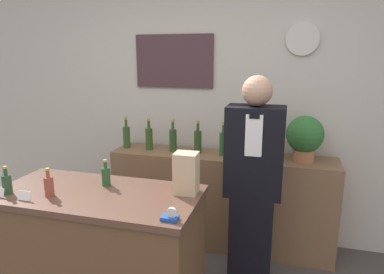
% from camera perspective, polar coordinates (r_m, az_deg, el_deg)
% --- Properties ---
extents(back_wall, '(5.20, 0.09, 2.70)m').
position_cam_1_polar(back_wall, '(3.38, 2.55, 5.81)').
color(back_wall, beige).
rests_on(back_wall, ground_plane).
extents(back_shelf, '(2.08, 0.40, 0.91)m').
position_cam_1_polar(back_shelf, '(3.34, 4.76, -10.46)').
color(back_shelf, brown).
rests_on(back_shelf, ground_plane).
extents(display_counter, '(1.32, 0.63, 0.96)m').
position_cam_1_polar(display_counter, '(2.49, -14.96, -19.13)').
color(display_counter, brown).
rests_on(display_counter, ground_plane).
extents(shopkeeper, '(0.42, 0.27, 1.67)m').
position_cam_1_polar(shopkeeper, '(2.66, 10.13, -8.22)').
color(shopkeeper, black).
rests_on(shopkeeper, ground_plane).
extents(potted_plant, '(0.32, 0.32, 0.40)m').
position_cam_1_polar(potted_plant, '(3.09, 18.28, 0.11)').
color(potted_plant, '#B27047').
rests_on(potted_plant, back_shelf).
extents(paper_bag, '(0.15, 0.13, 0.26)m').
position_cam_1_polar(paper_bag, '(2.14, -0.97, -6.05)').
color(paper_bag, tan).
rests_on(paper_bag, display_counter).
extents(tape_dispenser, '(0.09, 0.06, 0.07)m').
position_cam_1_polar(tape_dispenser, '(1.84, -3.61, -13.05)').
color(tape_dispenser, '#1E4799').
rests_on(tape_dispenser, display_counter).
extents(price_card_right, '(0.09, 0.02, 0.06)m').
position_cam_1_polar(price_card_right, '(2.30, -26.16, -8.79)').
color(price_card_right, white).
rests_on(price_card_right, display_counter).
extents(counter_bottle_0, '(0.06, 0.06, 0.18)m').
position_cam_1_polar(counter_bottle_0, '(2.44, -28.47, -6.81)').
color(counter_bottle_0, '#28492B').
rests_on(counter_bottle_0, display_counter).
extents(counter_bottle_1, '(0.06, 0.06, 0.18)m').
position_cam_1_polar(counter_bottle_1, '(2.29, -22.74, -7.47)').
color(counter_bottle_1, brown).
rests_on(counter_bottle_1, display_counter).
extents(counter_bottle_2, '(0.06, 0.06, 0.18)m').
position_cam_1_polar(counter_bottle_2, '(2.35, -14.16, -6.28)').
color(counter_bottle_2, '#245028').
rests_on(counter_bottle_2, display_counter).
extents(shelf_bottle_0, '(0.07, 0.07, 0.31)m').
position_cam_1_polar(shelf_bottle_0, '(3.46, -10.85, 0.12)').
color(shelf_bottle_0, '#325224').
rests_on(shelf_bottle_0, back_shelf).
extents(shelf_bottle_1, '(0.07, 0.07, 0.31)m').
position_cam_1_polar(shelf_bottle_1, '(3.35, -7.16, -0.15)').
color(shelf_bottle_1, '#334E1E').
rests_on(shelf_bottle_1, back_shelf).
extents(shelf_bottle_2, '(0.07, 0.07, 0.31)m').
position_cam_1_polar(shelf_bottle_2, '(3.28, -3.18, -0.40)').
color(shelf_bottle_2, '#2E4C24').
rests_on(shelf_bottle_2, back_shelf).
extents(shelf_bottle_3, '(0.07, 0.07, 0.31)m').
position_cam_1_polar(shelf_bottle_3, '(3.21, 0.98, -0.65)').
color(shelf_bottle_3, '#2C4A22').
rests_on(shelf_bottle_3, back_shelf).
extents(shelf_bottle_4, '(0.07, 0.07, 0.31)m').
position_cam_1_polar(shelf_bottle_4, '(3.15, 5.21, -0.99)').
color(shelf_bottle_4, '#28522A').
rests_on(shelf_bottle_4, back_shelf).
extents(shelf_bottle_5, '(0.07, 0.07, 0.31)m').
position_cam_1_polar(shelf_bottle_5, '(3.11, 9.61, -1.32)').
color(shelf_bottle_5, '#31501E').
rests_on(shelf_bottle_5, back_shelf).
extents(shelf_bottle_6, '(0.07, 0.07, 0.31)m').
position_cam_1_polar(shelf_bottle_6, '(3.12, 14.11, -1.48)').
color(shelf_bottle_6, '#305824').
rests_on(shelf_bottle_6, back_shelf).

